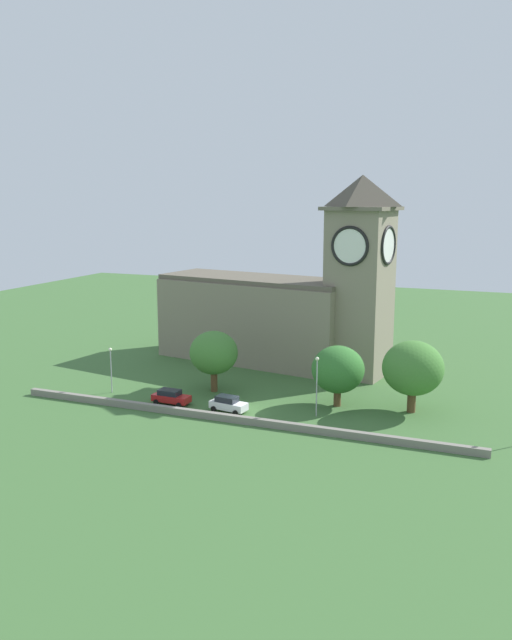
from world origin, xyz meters
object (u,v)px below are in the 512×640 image
at_px(tree_riverside_east, 413,368).
at_px(car_white, 228,404).
at_px(church, 284,307).
at_px(car_red, 171,397).
at_px(streetlamp_west_mid, 317,377).
at_px(tree_by_tower, 338,370).
at_px(tree_churchyard, 214,353).
at_px(streetlamp_west_end, 111,362).

bearing_deg(tree_riverside_east, car_white, -158.77).
bearing_deg(church, car_red, -105.15).
bearing_deg(streetlamp_west_mid, tree_riverside_east, 28.88).
relative_size(church, car_red, 7.86).
distance_m(church, streetlamp_west_mid, 24.59).
distance_m(car_white, tree_by_tower, 13.79).
height_order(church, tree_by_tower, church).
bearing_deg(church, tree_by_tower, -52.90).
height_order(church, tree_churchyard, church).
height_order(church, streetlamp_west_mid, church).
height_order(tree_riverside_east, tree_churchyard, tree_riverside_east).
distance_m(tree_by_tower, tree_churchyard, 16.45).
distance_m(church, car_white, 24.96).
relative_size(car_white, streetlamp_west_mid, 0.66).
xyz_separation_m(car_red, car_white, (7.71, -0.08, 0.05)).
height_order(car_white, streetlamp_west_mid, streetlamp_west_mid).
height_order(streetlamp_west_end, streetlamp_west_mid, streetlamp_west_mid).
height_order(car_red, streetlamp_west_mid, streetlamp_west_mid).
bearing_deg(streetlamp_west_mid, tree_churchyard, 163.54).
distance_m(car_red, tree_riverside_east, 29.21).
bearing_deg(streetlamp_west_mid, car_white, -167.19).
bearing_deg(church, tree_riverside_east, -36.52).
relative_size(car_red, streetlamp_west_mid, 0.68).
bearing_deg(church, car_white, -86.80).
bearing_deg(tree_riverside_east, car_red, -164.48).
bearing_deg(car_white, tree_riverside_east, 21.23).
bearing_deg(streetlamp_west_end, church, 54.72).
xyz_separation_m(streetlamp_west_end, tree_churchyard, (12.09, 5.39, 1.08)).
height_order(car_red, tree_by_tower, tree_by_tower).
xyz_separation_m(church, tree_churchyard, (-3.69, -16.92, -3.58)).
distance_m(tree_riverside_east, tree_by_tower, 8.77).
height_order(car_red, streetlamp_west_end, streetlamp_west_end).
bearing_deg(church, tree_churchyard, -102.30).
bearing_deg(tree_by_tower, streetlamp_west_mid, -106.16).
relative_size(streetlamp_west_end, streetlamp_west_mid, 0.85).
xyz_separation_m(car_white, streetlamp_west_end, (-17.10, 1.38, 3.12)).
xyz_separation_m(car_red, tree_churchyard, (2.70, 6.69, 4.25)).
bearing_deg(tree_churchyard, church, 77.70).
bearing_deg(streetlamp_west_mid, tree_by_tower, 73.84).
xyz_separation_m(streetlamp_west_mid, tree_by_tower, (1.31, 4.53, -0.15)).
bearing_deg(streetlamp_west_mid, car_red, -172.91).
distance_m(church, tree_by_tower, 21.55).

